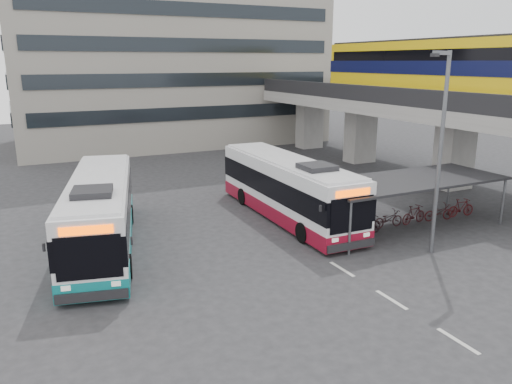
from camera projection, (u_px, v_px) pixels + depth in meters
name	position (u px, v px, depth m)	size (l,w,h in m)	color
ground	(289.00, 281.00, 19.28)	(120.00, 120.00, 0.00)	#28282B
viaduct	(423.00, 91.00, 34.71)	(8.00, 32.00, 9.68)	gray
bike_shelter	(406.00, 200.00, 25.10)	(10.00, 4.00, 2.54)	#595B60
office_block	(166.00, 17.00, 49.96)	(30.00, 15.00, 25.00)	gray
road_markings	(391.00, 300.00, 17.72)	(0.15, 7.60, 0.01)	beige
bus_main	(287.00, 189.00, 26.69)	(2.79, 11.84, 3.48)	white
bus_teal	(101.00, 213.00, 22.36)	(5.10, 12.04, 3.48)	white
pedestrian	(84.00, 275.00, 17.45)	(0.71, 0.47, 1.95)	black
lamp_post	(440.00, 142.00, 20.83)	(1.48, 0.63, 8.65)	#595B60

